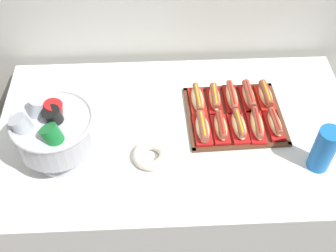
{
  "coord_description": "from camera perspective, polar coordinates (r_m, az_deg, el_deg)",
  "views": [
    {
      "loc": [
        -0.09,
        -1.12,
        2.08
      ],
      "look_at": [
        -0.04,
        0.01,
        0.76
      ],
      "focal_mm": 44.66,
      "sensor_mm": 36.0,
      "label": 1
    }
  ],
  "objects": [
    {
      "name": "hot_dog_1",
      "position": [
        1.72,
        7.2,
        -0.17
      ],
      "size": [
        0.07,
        0.16,
        0.06
      ],
      "color": "red",
      "rests_on": "serving_tray"
    },
    {
      "name": "hot_dog_9",
      "position": [
        1.88,
        13.16,
        4.07
      ],
      "size": [
        0.07,
        0.16,
        0.06
      ],
      "color": "red",
      "rests_on": "serving_tray"
    },
    {
      "name": "hot_dog_8",
      "position": [
        1.86,
        10.95,
        4.0
      ],
      "size": [
        0.06,
        0.17,
        0.06
      ],
      "color": "#B21414",
      "rests_on": "serving_tray"
    },
    {
      "name": "serving_tray",
      "position": [
        1.81,
        9.03,
        1.35
      ],
      "size": [
        0.42,
        0.37,
        0.01
      ],
      "color": "#56331E",
      "rests_on": "buffet_table"
    },
    {
      "name": "ground_plane",
      "position": [
        2.36,
        1.04,
        -12.35
      ],
      "size": [
        10.0,
        10.0,
        0.0
      ],
      "primitive_type": "plane",
      "color": "#4C4238"
    },
    {
      "name": "hot_dog_2",
      "position": [
        1.74,
        9.64,
        0.01
      ],
      "size": [
        0.08,
        0.17,
        0.06
      ],
      "color": "red",
      "rests_on": "serving_tray"
    },
    {
      "name": "buffet_table",
      "position": [
        2.03,
        1.19,
        -7.04
      ],
      "size": [
        1.51,
        0.88,
        0.75
      ],
      "color": "white",
      "rests_on": "ground_plane"
    },
    {
      "name": "hot_dog_0",
      "position": [
        1.71,
        4.73,
        -0.31
      ],
      "size": [
        0.07,
        0.16,
        0.06
      ],
      "color": "red",
      "rests_on": "serving_tray"
    },
    {
      "name": "punch_bowl",
      "position": [
        1.59,
        -15.35,
        -0.58
      ],
      "size": [
        0.31,
        0.31,
        0.28
      ],
      "color": "silver",
      "rests_on": "buffet_table"
    },
    {
      "name": "hot_dog_5",
      "position": [
        1.82,
        4.05,
        3.62
      ],
      "size": [
        0.07,
        0.17,
        0.06
      ],
      "color": "red",
      "rests_on": "serving_tray"
    },
    {
      "name": "donut",
      "position": [
        1.64,
        -2.37,
        -4.02
      ],
      "size": [
        0.14,
        0.14,
        0.04
      ],
      "color": "silver",
      "rests_on": "buffet_table"
    },
    {
      "name": "hot_dog_7",
      "position": [
        1.85,
        8.68,
        3.87
      ],
      "size": [
        0.06,
        0.18,
        0.06
      ],
      "color": "#B21414",
      "rests_on": "serving_tray"
    },
    {
      "name": "hot_dog_3",
      "position": [
        1.76,
        12.02,
        0.13
      ],
      "size": [
        0.07,
        0.18,
        0.06
      ],
      "color": "red",
      "rests_on": "serving_tray"
    },
    {
      "name": "hot_dog_6",
      "position": [
        1.83,
        6.38,
        3.76
      ],
      "size": [
        0.06,
        0.16,
        0.06
      ],
      "color": "#B21414",
      "rests_on": "serving_tray"
    },
    {
      "name": "cup_stack",
      "position": [
        1.66,
        20.51,
        -3.0
      ],
      "size": [
        0.08,
        0.08,
        0.2
      ],
      "color": "blue",
      "rests_on": "buffet_table"
    },
    {
      "name": "hot_dog_4",
      "position": [
        1.78,
        14.36,
        0.29
      ],
      "size": [
        0.07,
        0.16,
        0.06
      ],
      "color": "red",
      "rests_on": "serving_tray"
    }
  ]
}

